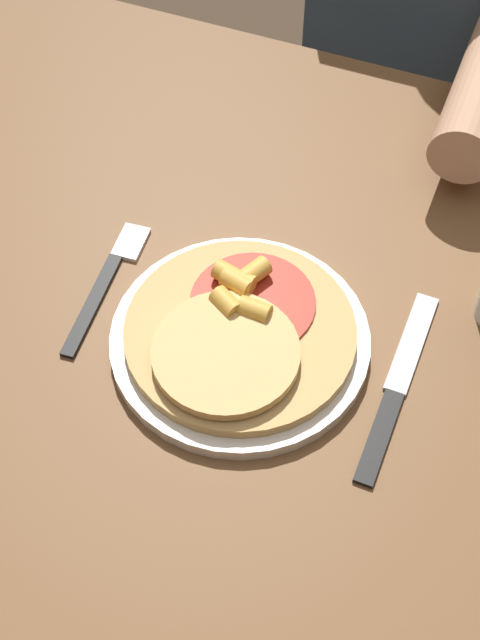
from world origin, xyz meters
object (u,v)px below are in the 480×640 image
Objects in this scene: pizza at (238,331)px; fork at (109,278)px; dining_table at (231,426)px; plate at (240,340)px; person_diner at (435,49)px; knife at (396,387)px.

pizza reaches higher than fork.
pizza is at bearing 92.66° from dining_table.
person_diner is (0.04, 0.66, -0.12)m from plate.
dining_table is 0.69m from person_diner.
knife is (0.15, 0.01, -0.00)m from plate.
person_diner reaches higher than knife.
plate is 1.13× the size of knife.
dining_table is at bearing -90.00° from plate.
pizza is 1.25× the size of fork.
pizza reaches higher than dining_table.
knife is at bearing 3.73° from pizza.
knife is at bearing 12.44° from dining_table.
plate is at bearing -9.16° from fork.
fork is (-0.15, 0.05, 0.12)m from dining_table.
pizza is 1.00× the size of knife.
fork is at bearing 161.47° from dining_table.
pizza is at bearing -93.69° from person_diner.
plate is 0.68m from person_diner.
pizza is (-0.00, 0.02, 0.14)m from dining_table.
person_diner reaches higher than dining_table.
dining_table is 4.26× the size of plate.
plate is at bearing -177.33° from knife.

